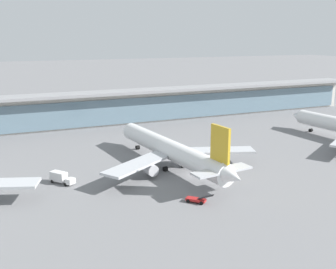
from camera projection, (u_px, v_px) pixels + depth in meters
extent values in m
plane|color=slate|center=(192.00, 175.00, 114.14)|extent=(1200.00, 1200.00, 0.00)
cylinder|color=white|center=(169.00, 149.00, 120.33)|extent=(12.20, 55.83, 5.86)
cone|color=white|center=(128.00, 130.00, 145.59)|extent=(6.31, 5.89, 5.74)
cone|color=white|center=(232.00, 176.00, 95.18)|extent=(5.97, 7.00, 5.27)
cube|color=black|center=(132.00, 129.00, 142.53)|extent=(4.64, 2.91, 0.71)
cube|color=#B7BABF|center=(140.00, 163.00, 110.14)|extent=(24.74, 19.04, 0.71)
cube|color=#B7BABF|center=(213.00, 151.00, 122.46)|extent=(25.95, 14.48, 0.71)
cylinder|color=silver|center=(150.00, 169.00, 111.60)|extent=(3.70, 4.58, 3.23)
cylinder|color=silver|center=(206.00, 159.00, 120.97)|extent=(3.70, 4.58, 3.23)
cube|color=gold|center=(220.00, 144.00, 97.79)|extent=(1.51, 7.10, 9.09)
cube|color=#B7BABF|center=(222.00, 170.00, 98.52)|extent=(16.56, 6.27, 0.50)
cylinder|color=black|center=(165.00, 169.00, 117.37)|extent=(1.37, 1.54, 1.41)
cylinder|color=black|center=(184.00, 165.00, 120.53)|extent=(1.37, 1.54, 1.41)
cylinder|color=black|center=(138.00, 147.00, 140.13)|extent=(1.37, 1.54, 1.41)
cone|color=white|center=(297.00, 116.00, 171.54)|extent=(6.19, 5.77, 5.74)
cube|color=black|center=(304.00, 115.00, 168.44)|extent=(4.59, 2.81, 0.71)
cylinder|color=black|center=(311.00, 130.00, 165.98)|extent=(1.33, 1.52, 1.41)
cube|color=#B21E1E|center=(196.00, 200.00, 95.11)|extent=(4.60, 4.73, 0.60)
cube|color=black|center=(206.00, 197.00, 93.92)|extent=(3.37, 3.49, 1.72)
cylinder|color=black|center=(204.00, 201.00, 95.28)|extent=(0.82, 0.85, 0.90)
cylinder|color=black|center=(201.00, 203.00, 93.80)|extent=(0.82, 0.85, 0.90)
cylinder|color=black|center=(190.00, 198.00, 96.56)|extent=(0.82, 0.85, 0.90)
cylinder|color=black|center=(188.00, 201.00, 95.08)|extent=(0.82, 0.85, 0.90)
cube|color=silver|center=(70.00, 181.00, 106.04)|extent=(2.92, 2.83, 1.50)
cube|color=black|center=(72.00, 181.00, 105.60)|extent=(1.72, 1.36, 0.70)
cube|color=silver|center=(59.00, 176.00, 107.81)|extent=(4.63, 5.05, 2.50)
cylinder|color=black|center=(71.00, 182.00, 107.50)|extent=(0.77, 0.88, 0.90)
cylinder|color=black|center=(65.00, 184.00, 105.70)|extent=(0.77, 0.88, 0.90)
cylinder|color=black|center=(58.00, 179.00, 109.75)|extent=(0.77, 0.88, 0.90)
cylinder|color=black|center=(52.00, 181.00, 107.95)|extent=(0.77, 0.88, 0.90)
cube|color=beige|center=(116.00, 108.00, 180.39)|extent=(256.25, 8.00, 14.00)
cube|color=slate|center=(119.00, 112.00, 176.73)|extent=(251.12, 0.50, 11.20)
cube|color=gray|center=(117.00, 92.00, 176.79)|extent=(261.37, 12.80, 1.20)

